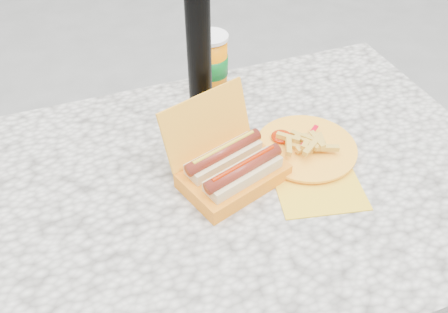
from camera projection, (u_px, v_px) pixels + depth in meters
name	position (u px, v px, depth m)	size (l,w,h in m)	color
picnic_table	(227.00, 214.00, 1.07)	(1.20, 0.80, 0.75)	beige
hotdog_box	(231.00, 168.00, 0.97)	(0.25, 0.23, 0.16)	#FFA725
fries_plate	(306.00, 150.00, 1.05)	(0.24, 0.32, 0.05)	gold
soda_cup	(211.00, 64.00, 1.18)	(0.09, 0.09, 0.16)	#FF8000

